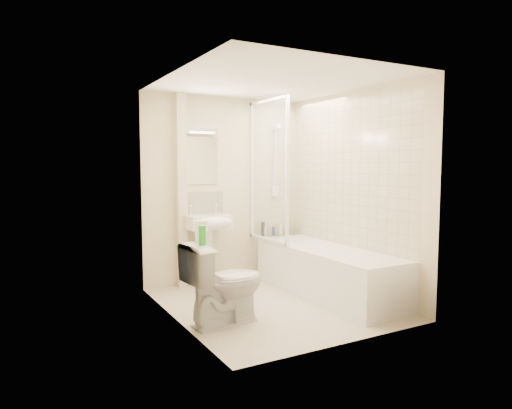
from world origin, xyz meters
TOP-DOWN VIEW (x-y plane):
  - floor at (0.00, 0.00)m, footprint 2.50×2.50m
  - wall_back at (0.00, 1.25)m, footprint 2.20×0.02m
  - wall_left at (-1.10, 0.00)m, footprint 0.02×2.50m
  - wall_right at (1.10, 0.00)m, footprint 0.02×2.50m
  - ceiling at (0.00, 0.00)m, footprint 2.20×2.50m
  - tile_back at (0.75, 1.24)m, footprint 0.70×0.01m
  - tile_right at (1.09, 0.01)m, footprint 0.01×2.10m
  - pipe_boxing at (-0.62, 1.19)m, footprint 0.12×0.12m
  - splashback at (-0.34, 1.24)m, footprint 0.60×0.02m
  - mirror at (-0.34, 1.24)m, footprint 0.46×0.01m
  - strip_light at (-0.34, 1.22)m, footprint 0.42×0.07m
  - bathtub at (0.75, 0.01)m, footprint 0.70×2.10m
  - shower_screen at (0.40, 0.80)m, footprint 0.04×0.92m
  - shower_fixture at (0.75, 1.19)m, footprint 0.10×0.16m
  - pedestal_sink at (-0.34, 1.01)m, footprint 0.53×0.49m
  - bottle_black_a at (0.53, 1.16)m, footprint 0.05×0.05m
  - bottle_white_a at (0.55, 1.16)m, footprint 0.05×0.05m
  - bottle_blue at (0.70, 1.16)m, footprint 0.05×0.05m
  - bottle_cream at (0.81, 1.16)m, footprint 0.07×0.07m
  - bottle_white_b at (0.91, 1.16)m, footprint 0.05×0.05m
  - bottle_green at (0.93, 1.16)m, footprint 0.07×0.07m
  - toilet at (-0.72, -0.30)m, footprint 0.64×0.89m
  - toilet_roll_lower at (-0.93, -0.22)m, footprint 0.10×0.10m
  - toilet_roll_upper at (-0.93, -0.25)m, footprint 0.12×0.12m
  - green_bottle at (-0.98, -0.39)m, footprint 0.07×0.07m

SIDE VIEW (x-z plane):
  - floor at x=0.00m, z-range 0.00..0.00m
  - bathtub at x=0.75m, z-range 0.01..0.56m
  - toilet at x=-0.72m, z-range 0.00..0.80m
  - bottle_green at x=0.93m, z-range 0.55..0.65m
  - bottle_blue at x=0.70m, z-range 0.55..0.67m
  - bottle_white_a at x=0.55m, z-range 0.55..0.70m
  - bottle_cream at x=0.81m, z-range 0.55..0.70m
  - bottle_white_b at x=0.91m, z-range 0.55..0.71m
  - bottle_black_a at x=0.53m, z-range 0.55..0.75m
  - pedestal_sink at x=-0.34m, z-range 0.21..1.24m
  - toilet_roll_lower at x=-0.93m, z-range 0.80..0.90m
  - green_bottle at x=-0.98m, z-range 0.80..0.98m
  - toilet_roll_upper at x=-0.93m, z-range 0.90..1.01m
  - splashback at x=-0.34m, z-range 0.88..1.18m
  - wall_back at x=0.00m, z-range 0.00..2.40m
  - wall_left at x=-1.10m, z-range 0.00..2.40m
  - wall_right at x=1.10m, z-range 0.00..2.40m
  - pipe_boxing at x=-0.62m, z-range 0.00..2.40m
  - tile_back at x=0.75m, z-range 0.55..2.30m
  - tile_right at x=1.09m, z-range 0.55..2.30m
  - shower_screen at x=0.40m, z-range 0.55..2.35m
  - shower_fixture at x=0.75m, z-range 1.05..2.04m
  - mirror at x=-0.34m, z-range 1.28..1.88m
  - strip_light at x=-0.34m, z-range 1.92..1.98m
  - ceiling at x=0.00m, z-range 2.39..2.41m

